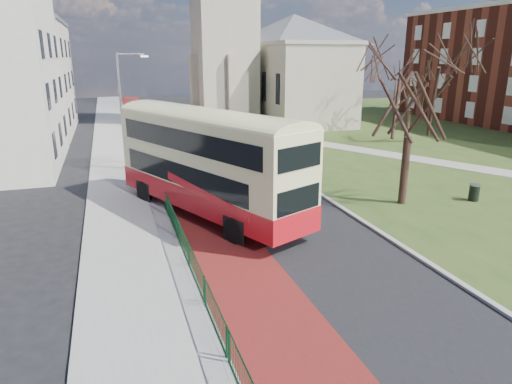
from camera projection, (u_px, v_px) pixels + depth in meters
name	position (u px, v px, depth m)	size (l,w,h in m)	color
ground	(269.00, 268.00, 17.76)	(160.00, 160.00, 0.00)	black
road_carriageway	(203.00, 159.00, 36.42)	(9.00, 120.00, 0.01)	black
bus_lane	(169.00, 161.00, 35.62)	(3.40, 120.00, 0.01)	#591414
pavement_west	(118.00, 164.00, 34.49)	(4.00, 120.00, 0.12)	gray
kerb_west	(145.00, 162.00, 35.07)	(0.25, 120.00, 0.13)	#999993
kerb_east	(250.00, 150.00, 39.58)	(0.25, 80.00, 0.13)	#999993
grass_green	(441.00, 138.00, 45.47)	(40.00, 80.00, 0.04)	#2E4619
footpath	(484.00, 170.00, 32.75)	(2.20, 36.00, 0.03)	#9E998C
pedestrian_railing	(177.00, 228.00, 20.37)	(0.07, 24.00, 1.12)	#0B341A
gothic_church	(262.00, 8.00, 52.30)	(16.38, 18.00, 40.00)	#A09781
street_block_far	(16.00, 77.00, 46.59)	(10.30, 16.30, 11.50)	beige
streetlamp	(123.00, 106.00, 31.55)	(2.13, 0.18, 8.00)	gray
bus	(207.00, 158.00, 22.82)	(7.77, 12.60, 5.23)	#B71019
winter_tree_near	(413.00, 81.00, 23.52)	(8.10, 8.10, 9.53)	#331F19
winter_tree_far	(411.00, 83.00, 41.64)	(6.96, 6.96, 7.84)	#332219
litter_bin	(474.00, 192.00, 25.70)	(0.62, 0.62, 0.95)	black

